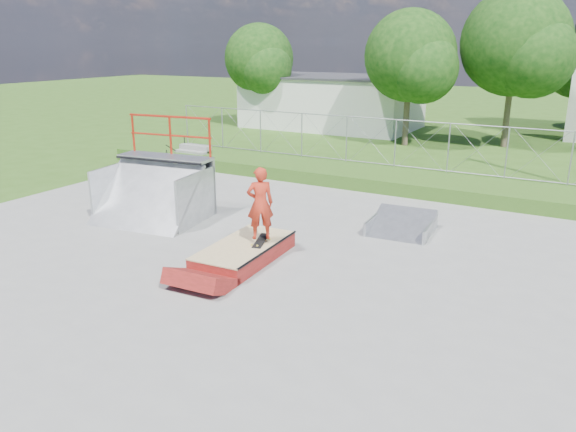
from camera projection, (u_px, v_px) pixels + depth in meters
name	position (u px, v px, depth m)	size (l,w,h in m)	color
ground	(240.00, 273.00, 12.84)	(120.00, 120.00, 0.00)	#335719
concrete_pad	(240.00, 272.00, 12.84)	(20.00, 16.00, 0.04)	gray
grass_berm	(385.00, 178.00, 20.68)	(24.00, 3.00, 0.50)	#335719
grind_box	(244.00, 252.00, 13.49)	(1.50, 2.89, 0.42)	maroon
quarter_pipe	(149.00, 172.00, 16.17)	(2.94, 2.49, 2.94)	#929599
flat_bank_ramp	(401.00, 225.00, 15.42)	(1.64, 1.75, 0.50)	#929599
skateboard	(261.00, 241.00, 13.51)	(0.22, 0.80, 0.02)	black
skater	(260.00, 206.00, 13.25)	(0.64, 0.42, 1.75)	red
concrete_stairs	(189.00, 156.00, 23.94)	(1.50, 1.60, 0.80)	gray
chain_link_fence	(395.00, 143.00, 21.17)	(20.00, 0.06, 1.80)	gray
utility_building_flat	(332.00, 102.00, 34.46)	(10.00, 6.00, 3.00)	silver
tree_left_near	(414.00, 60.00, 27.25)	(4.76, 4.48, 6.65)	brown
tree_center	(520.00, 47.00, 26.60)	(5.44, 5.12, 7.60)	brown
tree_left_far	(261.00, 61.00, 33.70)	(4.42, 4.16, 6.18)	brown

